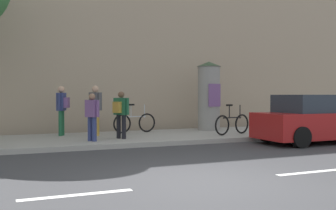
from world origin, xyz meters
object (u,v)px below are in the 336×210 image
at_px(bicycle_leaning, 232,124).
at_px(bicycle_upright, 135,122).
at_px(poster_column, 209,95).
at_px(parked_car_silver, 321,120).
at_px(pedestrian_in_dark_shirt, 95,106).
at_px(pedestrian_in_red_top, 92,114).
at_px(pedestrian_tallest, 121,110).
at_px(pedestrian_with_bag, 62,106).

height_order(bicycle_leaning, bicycle_upright, same).
bearing_deg(poster_column, bicycle_upright, 178.42).
distance_m(bicycle_upright, parked_car_silver, 6.59).
height_order(pedestrian_in_dark_shirt, pedestrian_in_red_top, pedestrian_in_dark_shirt).
bearing_deg(bicycle_upright, parked_car_silver, -39.78).
bearing_deg(bicycle_leaning, parked_car_silver, -47.03).
distance_m(pedestrian_in_red_top, parked_car_silver, 7.46).
relative_size(poster_column, pedestrian_in_dark_shirt, 1.58).
bearing_deg(pedestrian_in_dark_shirt, bicycle_leaning, -18.98).
height_order(pedestrian_tallest, parked_car_silver, pedestrian_tallest).
xyz_separation_m(pedestrian_tallest, bicycle_upright, (1.07, 1.77, -0.53)).
distance_m(pedestrian_in_dark_shirt, parked_car_silver, 7.67).
height_order(pedestrian_in_red_top, pedestrian_tallest, pedestrian_tallest).
relative_size(pedestrian_in_red_top, pedestrian_tallest, 0.96).
height_order(bicycle_leaning, parked_car_silver, parked_car_silver).
bearing_deg(parked_car_silver, pedestrian_in_red_top, 163.51).
distance_m(pedestrian_in_red_top, pedestrian_tallest, 1.07).
relative_size(pedestrian_in_red_top, bicycle_upright, 0.84).
bearing_deg(pedestrian_in_red_top, bicycle_leaning, 0.90).
bearing_deg(parked_car_silver, pedestrian_with_bag, 151.56).
bearing_deg(pedestrian_with_bag, poster_column, -0.65).
height_order(pedestrian_in_red_top, parked_car_silver, pedestrian_in_red_top).
bearing_deg(bicycle_leaning, pedestrian_with_bag, 160.67).
bearing_deg(bicycle_upright, pedestrian_with_bag, -179.56).
bearing_deg(pedestrian_in_red_top, poster_column, 21.09).
bearing_deg(pedestrian_tallest, poster_column, 21.80).
relative_size(poster_column, pedestrian_with_bag, 1.60).
xyz_separation_m(poster_column, pedestrian_tallest, (-4.20, -1.68, -0.49)).
xyz_separation_m(pedestrian_in_red_top, bicycle_upright, (2.09, 2.10, -0.46)).
bearing_deg(poster_column, pedestrian_in_dark_shirt, -175.82).
height_order(pedestrian_in_dark_shirt, parked_car_silver, pedestrian_in_dark_shirt).
distance_m(pedestrian_with_bag, parked_car_silver, 8.81).
xyz_separation_m(pedestrian_in_dark_shirt, pedestrian_with_bag, (-1.08, 0.41, -0.01)).
xyz_separation_m(poster_column, pedestrian_with_bag, (-5.81, 0.07, -0.37)).
xyz_separation_m(bicycle_leaning, parked_car_silver, (2.04, -2.20, 0.22)).
distance_m(pedestrian_with_bag, bicycle_leaning, 6.07).
xyz_separation_m(poster_column, bicycle_leaning, (-0.11, -1.93, -1.02)).
relative_size(pedestrian_tallest, bicycle_upright, 0.88).
bearing_deg(bicycle_leaning, pedestrian_tallest, 176.49).
distance_m(pedestrian_in_dark_shirt, pedestrian_with_bag, 1.16).
bearing_deg(pedestrian_with_bag, pedestrian_in_red_top, -74.03).
bearing_deg(pedestrian_tallest, pedestrian_in_red_top, -161.93).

